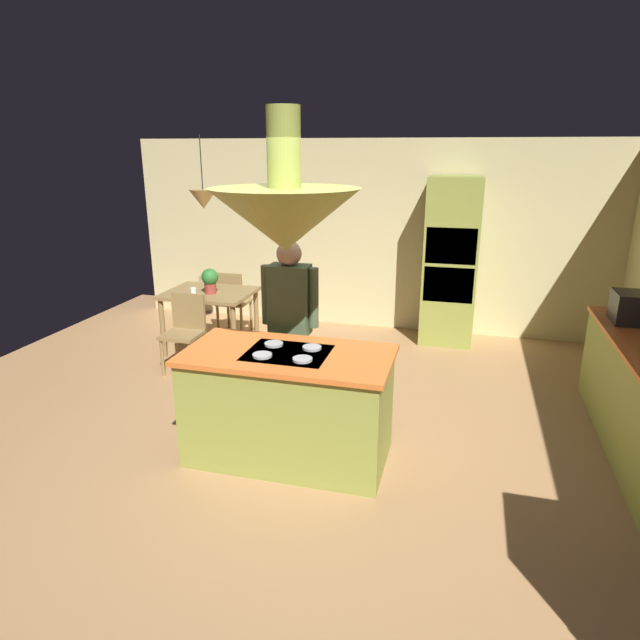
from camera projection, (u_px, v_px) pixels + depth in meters
name	position (u px, v px, depth m)	size (l,w,h in m)	color
ground	(297.00, 443.00, 4.72)	(8.16, 8.16, 0.00)	#AD7F51
wall_back	(371.00, 236.00, 7.52)	(6.80, 0.10, 2.55)	beige
kitchen_island	(289.00, 405.00, 4.40)	(1.63, 0.85, 0.93)	#939E42
oven_tower	(451.00, 262.00, 6.94)	(0.66, 0.62, 2.10)	#939E42
dining_table	(210.00, 300.00, 6.70)	(1.04, 0.83, 0.76)	olive
person_at_island	(290.00, 319.00, 4.95)	(0.53, 0.22, 1.66)	tan
range_hood	(285.00, 216.00, 3.95)	(1.10, 1.10, 1.00)	#939E42
pendant_light_over_table	(203.00, 199.00, 6.34)	(0.32, 0.32, 0.82)	#E0B266
chair_facing_island	(185.00, 327.00, 6.16)	(0.40, 0.40, 0.87)	olive
chair_by_back_wall	(231.00, 299.00, 7.33)	(0.40, 0.40, 0.87)	olive
potted_plant_on_table	(210.00, 280.00, 6.54)	(0.20, 0.20, 0.30)	#99382D
cup_on_table	(193.00, 291.00, 6.49)	(0.07, 0.07, 0.09)	white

